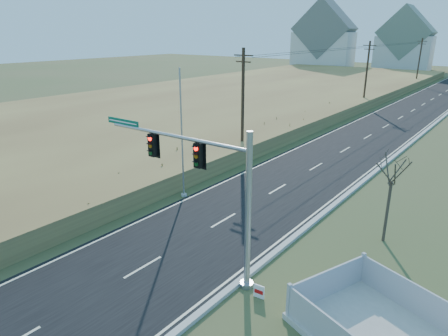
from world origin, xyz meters
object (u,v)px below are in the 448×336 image
flagpole (182,148)px  bare_tree (394,168)px  open_sign (259,292)px  traffic_signal_mast (211,185)px

flagpole → bare_tree: bearing=9.3°
flagpole → open_sign: bearing=-31.4°
traffic_signal_mast → bare_tree: 9.18m
open_sign → flagpole: (-9.64, 5.88, 2.97)m
bare_tree → open_sign: bearing=-107.7°
traffic_signal_mast → flagpole: 8.96m
open_sign → bare_tree: (2.52, 7.87, 3.65)m
open_sign → flagpole: 11.68m
traffic_signal_mast → flagpole: size_ratio=1.03×
traffic_signal_mast → open_sign: traffic_signal_mast is taller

